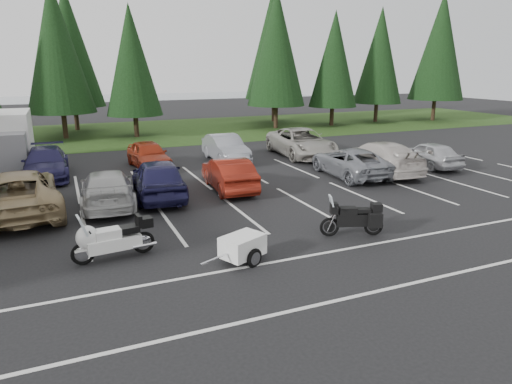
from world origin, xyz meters
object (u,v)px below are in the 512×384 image
object	(u,v)px
car_far_4	(301,143)
touring_motorcycle	(113,235)
car_far_2	(149,155)
box_truck	(5,142)
car_near_6	(350,162)
cargo_trailer	(243,248)
car_near_4	(158,178)
car_near_3	(107,188)
car_near_7	(378,157)
car_far_1	(46,163)
adventure_motorcycle	(352,215)
car_near_8	(429,154)
car_near_2	(17,193)
car_far_3	(226,148)
car_near_5	(229,174)

from	to	relation	value
car_far_4	touring_motorcycle	bearing A→B (deg)	-132.13
car_far_2	car_far_4	bearing A→B (deg)	-6.14
box_truck	car_near_6	xyz separation A→B (m)	(15.53, -8.19, -0.76)
car_far_2	touring_motorcycle	size ratio (longest dim) A/B	1.64
box_truck	car_far_2	xyz separation A→B (m)	(6.83, -2.43, -0.74)
cargo_trailer	car_far_2	bearing A→B (deg)	66.04
car_near_4	touring_motorcycle	size ratio (longest dim) A/B	1.89
car_near_3	car_near_7	size ratio (longest dim) A/B	0.87
touring_motorcycle	cargo_trailer	xyz separation A→B (m)	(3.20, -1.59, -0.32)
car_near_4	car_near_6	world-z (taller)	car_near_4
car_near_3	car_near_4	world-z (taller)	car_near_4
car_far_1	car_near_3	bearing A→B (deg)	-68.59
car_far_2	adventure_motorcycle	size ratio (longest dim) A/B	1.85
car_near_8	adventure_motorcycle	distance (m)	12.10
car_far_1	adventure_motorcycle	xyz separation A→B (m)	(8.96, -12.33, -0.04)
car_near_2	cargo_trailer	distance (m)	9.20
car_near_3	car_near_6	bearing A→B (deg)	-173.06
car_near_2	car_near_4	world-z (taller)	same
car_far_4	cargo_trailer	distance (m)	15.69
car_near_8	car_far_4	size ratio (longest dim) A/B	0.68
car_near_7	touring_motorcycle	distance (m)	14.67
car_near_6	car_far_2	bearing A→B (deg)	-29.62
car_near_6	car_near_3	bearing A→B (deg)	6.51
car_far_2	car_near_7	bearing A→B (deg)	-33.57
car_near_7	car_far_4	distance (m)	5.67
car_far_3	adventure_motorcycle	distance (m)	12.78
car_near_3	car_near_5	world-z (taller)	car_near_5
car_near_4	cargo_trailer	size ratio (longest dim) A/B	2.86
car_near_5	adventure_motorcycle	size ratio (longest dim) A/B	1.91
car_far_3	cargo_trailer	world-z (taller)	car_far_3
box_truck	car_near_4	distance (m)	10.37
car_near_7	car_near_5	bearing A→B (deg)	3.28
car_near_6	touring_motorcycle	bearing A→B (deg)	30.25
car_near_7	car_far_2	xyz separation A→B (m)	(-10.37, 5.76, -0.09)
car_far_2	car_far_4	size ratio (longest dim) A/B	0.71
car_near_2	car_near_8	bearing A→B (deg)	176.56
car_near_6	car_far_4	size ratio (longest dim) A/B	0.85
box_truck	touring_motorcycle	world-z (taller)	box_truck
car_far_2	touring_motorcycle	world-z (taller)	car_far_2
box_truck	car_far_2	size ratio (longest dim) A/B	1.35
car_near_5	car_near_4	bearing A→B (deg)	4.80
car_near_8	car_far_4	bearing A→B (deg)	-44.03
car_far_1	car_far_2	size ratio (longest dim) A/B	1.19
car_near_6	car_far_3	world-z (taller)	car_far_3
car_near_2	touring_motorcycle	xyz separation A→B (m)	(2.70, -5.46, -0.11)
car_near_4	adventure_motorcycle	distance (m)	8.25
car_near_2	touring_motorcycle	size ratio (longest dim) A/B	2.31
car_near_7	car_far_2	bearing A→B (deg)	-26.56
car_near_7	car_far_1	world-z (taller)	car_near_7
car_near_6	car_near_7	world-z (taller)	car_near_7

